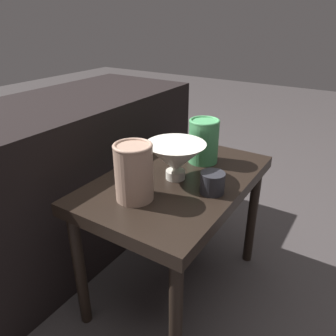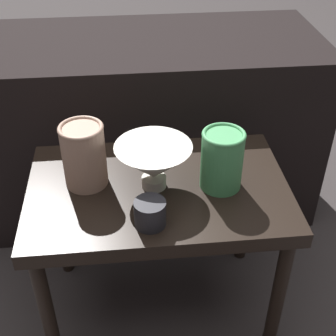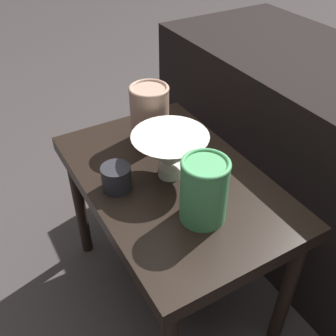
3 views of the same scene
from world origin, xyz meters
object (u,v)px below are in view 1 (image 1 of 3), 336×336
object	(u,v)px
vase_colorful_right	(204,140)
vase_textured_left	(134,171)
bowl	(175,158)
cup	(212,183)

from	to	relation	value
vase_colorful_right	vase_textured_left	bearing A→B (deg)	172.20
bowl	cup	world-z (taller)	bowl
vase_textured_left	cup	bearing A→B (deg)	-48.95
bowl	vase_textured_left	world-z (taller)	vase_textured_left
bowl	cup	size ratio (longest dim) A/B	2.59
vase_textured_left	bowl	bearing A→B (deg)	-10.49
vase_textured_left	vase_colorful_right	xyz separation A→B (m)	(0.33, -0.05, -0.01)
vase_textured_left	vase_colorful_right	bearing A→B (deg)	-7.80
cup	vase_textured_left	bearing A→B (deg)	131.05
vase_colorful_right	cup	bearing A→B (deg)	-146.00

